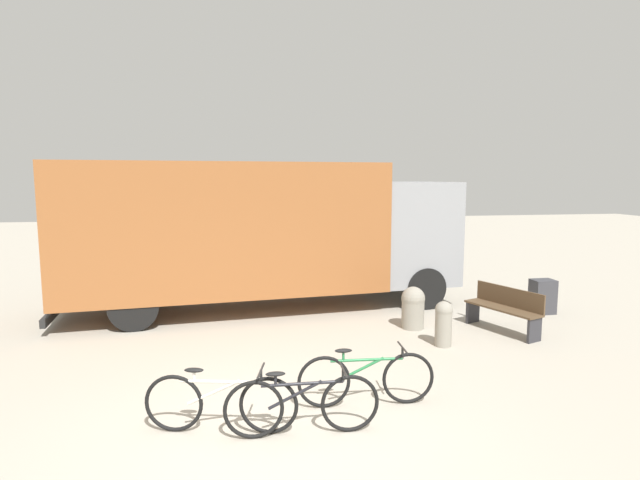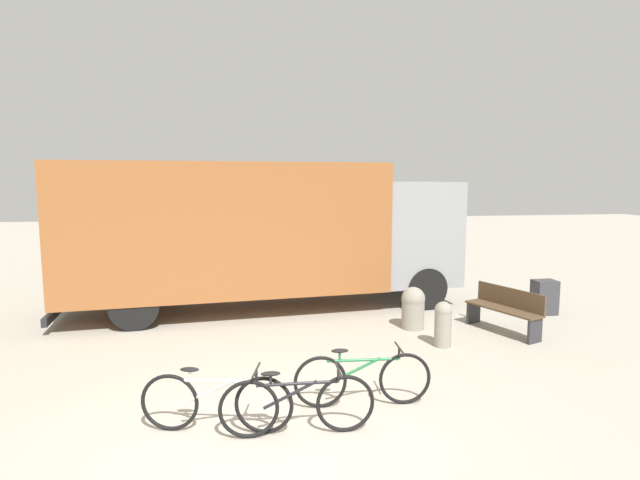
# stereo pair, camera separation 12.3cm
# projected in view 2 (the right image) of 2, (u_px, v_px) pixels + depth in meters

# --- Properties ---
(ground_plane) EXTENTS (60.00, 60.00, 0.00)m
(ground_plane) POSITION_uv_depth(u_px,v_px,m) (274.00, 434.00, 5.65)
(ground_plane) COLOR #A8A091
(delivery_truck) EXTENTS (8.71, 3.03, 3.20)m
(delivery_truck) POSITION_uv_depth(u_px,v_px,m) (262.00, 229.00, 10.94)
(delivery_truck) COLOR #99592D
(delivery_truck) RESTS_ON ground
(park_bench) EXTENTS (0.91, 1.55, 0.83)m
(park_bench) POSITION_uv_depth(u_px,v_px,m) (505.00, 308.00, 9.33)
(park_bench) COLOR brown
(park_bench) RESTS_ON ground
(bicycle_near) EXTENTS (1.73, 0.53, 0.76)m
(bicycle_near) POSITION_uv_depth(u_px,v_px,m) (216.00, 402.00, 5.65)
(bicycle_near) COLOR black
(bicycle_near) RESTS_ON ground
(bicycle_middle) EXTENTS (1.76, 0.44, 0.76)m
(bicycle_middle) POSITION_uv_depth(u_px,v_px,m) (297.00, 404.00, 5.59)
(bicycle_middle) COLOR black
(bicycle_middle) RESTS_ON ground
(bicycle_far) EXTENTS (1.76, 0.44, 0.76)m
(bicycle_far) POSITION_uv_depth(u_px,v_px,m) (363.00, 379.00, 6.31)
(bicycle_far) COLOR black
(bicycle_far) RESTS_ON ground
(bollard_near_bench) EXTENTS (0.30, 0.30, 0.79)m
(bollard_near_bench) POSITION_uv_depth(u_px,v_px,m) (443.00, 322.00, 8.54)
(bollard_near_bench) COLOR gray
(bollard_near_bench) RESTS_ON ground
(bollard_far_bench) EXTENTS (0.45, 0.45, 0.81)m
(bollard_far_bench) POSITION_uv_depth(u_px,v_px,m) (413.00, 307.00, 9.56)
(bollard_far_bench) COLOR gray
(bollard_far_bench) RESTS_ON ground
(utility_box) EXTENTS (0.47, 0.36, 0.73)m
(utility_box) POSITION_uv_depth(u_px,v_px,m) (544.00, 297.00, 10.59)
(utility_box) COLOR #38383D
(utility_box) RESTS_ON ground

